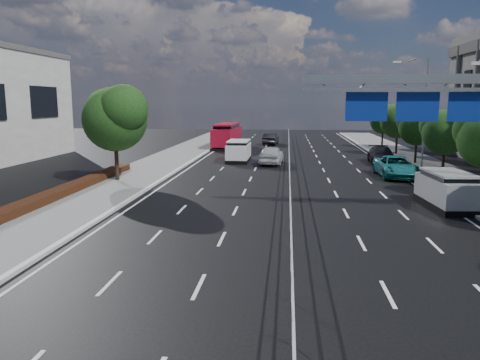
{
  "coord_description": "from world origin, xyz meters",
  "views": [
    {
      "loc": [
        -0.2,
        -13.27,
        5.56
      ],
      "look_at": [
        -2.08,
        5.37,
        2.4
      ],
      "focal_mm": 35.0,
      "sensor_mm": 36.0,
      "label": 1
    }
  ],
  "objects_px": {
    "silver_minivan": "(447,190)",
    "white_minivan": "(239,151)",
    "parked_car_teal": "(396,167)",
    "near_car_silver": "(272,155)",
    "parked_car_dark": "(381,155)",
    "near_car_dark": "(271,139)",
    "red_bus": "(227,135)",
    "overhead_gantry": "(435,100)"
  },
  "relations": [
    {
      "from": "silver_minivan",
      "to": "white_minivan",
      "type": "bearing_deg",
      "value": 121.59
    },
    {
      "from": "white_minivan",
      "to": "silver_minivan",
      "type": "relative_size",
      "value": 0.97
    },
    {
      "from": "parked_car_teal",
      "to": "white_minivan",
      "type": "bearing_deg",
      "value": 146.08
    },
    {
      "from": "near_car_silver",
      "to": "parked_car_dark",
      "type": "height_order",
      "value": "near_car_silver"
    },
    {
      "from": "near_car_dark",
      "to": "white_minivan",
      "type": "bearing_deg",
      "value": 87.93
    },
    {
      "from": "red_bus",
      "to": "near_car_dark",
      "type": "relative_size",
      "value": 2.15
    },
    {
      "from": "white_minivan",
      "to": "red_bus",
      "type": "distance_m",
      "value": 13.62
    },
    {
      "from": "near_car_silver",
      "to": "silver_minivan",
      "type": "xyz_separation_m",
      "value": [
        9.83,
        -16.41,
        0.12
      ]
    },
    {
      "from": "silver_minivan",
      "to": "parked_car_teal",
      "type": "bearing_deg",
      "value": 87.99
    },
    {
      "from": "overhead_gantry",
      "to": "parked_car_teal",
      "type": "bearing_deg",
      "value": 84.54
    },
    {
      "from": "red_bus",
      "to": "near_car_dark",
      "type": "xyz_separation_m",
      "value": [
        5.19,
        4.39,
        -0.76
      ]
    },
    {
      "from": "near_car_silver",
      "to": "near_car_dark",
      "type": "distance_m",
      "value": 19.3
    },
    {
      "from": "red_bus",
      "to": "silver_minivan",
      "type": "height_order",
      "value": "red_bus"
    },
    {
      "from": "overhead_gantry",
      "to": "parked_car_dark",
      "type": "xyz_separation_m",
      "value": [
        1.56,
        19.71,
        -4.85
      ]
    },
    {
      "from": "overhead_gantry",
      "to": "parked_car_teal",
      "type": "height_order",
      "value": "overhead_gantry"
    },
    {
      "from": "white_minivan",
      "to": "near_car_dark",
      "type": "bearing_deg",
      "value": 82.87
    },
    {
      "from": "parked_car_teal",
      "to": "near_car_dark",
      "type": "bearing_deg",
      "value": 110.0
    },
    {
      "from": "near_car_dark",
      "to": "parked_car_teal",
      "type": "relative_size",
      "value": 0.82
    },
    {
      "from": "near_car_dark",
      "to": "parked_car_teal",
      "type": "xyz_separation_m",
      "value": [
        10.19,
        -25.64,
        0.02
      ]
    },
    {
      "from": "near_car_silver",
      "to": "silver_minivan",
      "type": "distance_m",
      "value": 19.13
    },
    {
      "from": "silver_minivan",
      "to": "near_car_silver",
      "type": "bearing_deg",
      "value": 116.75
    },
    {
      "from": "white_minivan",
      "to": "parked_car_dark",
      "type": "distance_m",
      "value": 13.0
    },
    {
      "from": "parked_car_teal",
      "to": "parked_car_dark",
      "type": "xyz_separation_m",
      "value": [
        0.42,
        7.77,
        -0.02
      ]
    },
    {
      "from": "near_car_silver",
      "to": "parked_car_dark",
      "type": "distance_m",
      "value": 9.97
    },
    {
      "from": "near_car_dark",
      "to": "silver_minivan",
      "type": "height_order",
      "value": "silver_minivan"
    },
    {
      "from": "parked_car_dark",
      "to": "near_car_dark",
      "type": "bearing_deg",
      "value": 123.63
    },
    {
      "from": "white_minivan",
      "to": "silver_minivan",
      "type": "bearing_deg",
      "value": -53.71
    },
    {
      "from": "overhead_gantry",
      "to": "red_bus",
      "type": "height_order",
      "value": "overhead_gantry"
    },
    {
      "from": "near_car_dark",
      "to": "parked_car_teal",
      "type": "bearing_deg",
      "value": 117.27
    },
    {
      "from": "near_car_dark",
      "to": "parked_car_teal",
      "type": "height_order",
      "value": "parked_car_teal"
    },
    {
      "from": "red_bus",
      "to": "near_car_silver",
      "type": "xyz_separation_m",
      "value": [
        5.93,
        -14.9,
        -0.69
      ]
    },
    {
      "from": "near_car_silver",
      "to": "near_car_dark",
      "type": "xyz_separation_m",
      "value": [
        -0.74,
        19.29,
        -0.07
      ]
    },
    {
      "from": "white_minivan",
      "to": "near_car_dark",
      "type": "height_order",
      "value": "white_minivan"
    },
    {
      "from": "silver_minivan",
      "to": "parked_car_teal",
      "type": "height_order",
      "value": "silver_minivan"
    },
    {
      "from": "red_bus",
      "to": "near_car_silver",
      "type": "distance_m",
      "value": 16.05
    },
    {
      "from": "red_bus",
      "to": "near_car_silver",
      "type": "height_order",
      "value": "red_bus"
    },
    {
      "from": "white_minivan",
      "to": "near_car_silver",
      "type": "bearing_deg",
      "value": -26.26
    },
    {
      "from": "overhead_gantry",
      "to": "near_car_silver",
      "type": "distance_m",
      "value": 20.66
    },
    {
      "from": "white_minivan",
      "to": "near_car_silver",
      "type": "distance_m",
      "value": 3.51
    },
    {
      "from": "white_minivan",
      "to": "parked_car_teal",
      "type": "height_order",
      "value": "white_minivan"
    },
    {
      "from": "white_minivan",
      "to": "red_bus",
      "type": "xyz_separation_m",
      "value": [
        -2.8,
        13.32,
        0.54
      ]
    },
    {
      "from": "near_car_dark",
      "to": "parked_car_dark",
      "type": "distance_m",
      "value": 20.79
    }
  ]
}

